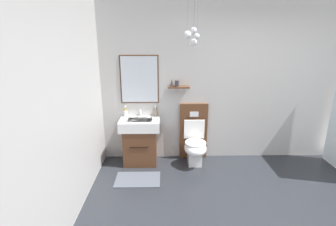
{
  "coord_description": "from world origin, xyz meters",
  "views": [
    {
      "loc": [
        -1.34,
        -2.21,
        2.1
      ],
      "look_at": [
        -1.27,
        1.7,
        0.92
      ],
      "focal_mm": 27.13,
      "sensor_mm": 36.0,
      "label": 1
    }
  ],
  "objects_px": {
    "vanity_sink_left": "(140,140)",
    "soap_dispenser": "(156,112)",
    "toilet": "(194,141)",
    "toothbrush_cup": "(126,113)"
  },
  "relations": [
    {
      "from": "vanity_sink_left",
      "to": "toothbrush_cup",
      "type": "relative_size",
      "value": 4.1
    },
    {
      "from": "toilet",
      "to": "soap_dispenser",
      "type": "distance_m",
      "value": 0.84
    },
    {
      "from": "vanity_sink_left",
      "to": "soap_dispenser",
      "type": "xyz_separation_m",
      "value": [
        0.26,
        0.17,
        0.45
      ]
    },
    {
      "from": "vanity_sink_left",
      "to": "soap_dispenser",
      "type": "distance_m",
      "value": 0.54
    },
    {
      "from": "vanity_sink_left",
      "to": "toilet",
      "type": "distance_m",
      "value": 0.92
    },
    {
      "from": "soap_dispenser",
      "to": "toothbrush_cup",
      "type": "bearing_deg",
      "value": -178.93
    },
    {
      "from": "toilet",
      "to": "soap_dispenser",
      "type": "xyz_separation_m",
      "value": [
        -0.66,
        0.17,
        0.48
      ]
    },
    {
      "from": "vanity_sink_left",
      "to": "toilet",
      "type": "xyz_separation_m",
      "value": [
        0.92,
        0.0,
        -0.04
      ]
    },
    {
      "from": "vanity_sink_left",
      "to": "toothbrush_cup",
      "type": "bearing_deg",
      "value": 147.12
    },
    {
      "from": "toilet",
      "to": "soap_dispenser",
      "type": "relative_size",
      "value": 5.43
    }
  ]
}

